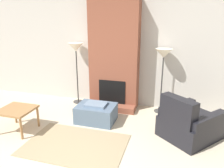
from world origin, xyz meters
The scene contains 8 objects.
wall_back centered at (0.00, 3.33, 1.30)m, with size 8.11×0.06×2.60m, color #BCB7AD.
fireplace centered at (0.00, 3.10, 1.25)m, with size 1.18×0.63×2.60m.
ottoman centered at (-0.13, 2.16, 0.19)m, with size 0.81×0.60×0.42m.
armchair centered at (1.74, 2.02, 0.26)m, with size 1.29×1.31×0.86m.
side_table centered at (-1.47, 1.34, 0.41)m, with size 0.64×0.60×0.47m.
floor_lamp_left centered at (-0.97, 3.06, 1.37)m, with size 0.37×0.37×1.56m.
floor_lamp_right centered at (1.16, 3.06, 1.32)m, with size 0.37×0.37×1.50m.
area_rug centered at (-0.16, 1.18, 0.01)m, with size 1.77×1.18×0.01m, color #9E8966.
Camera 1 is at (1.41, -1.87, 2.19)m, focal length 35.00 mm.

